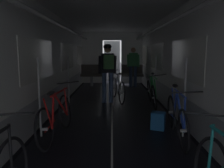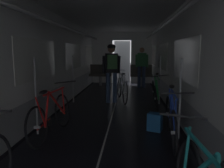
# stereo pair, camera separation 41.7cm
# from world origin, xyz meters

# --- Properties ---
(train_car_shell) EXTENTS (3.14, 12.34, 2.57)m
(train_car_shell) POSITION_xyz_m (-0.00, 3.60, 1.70)
(train_car_shell) COLOR black
(train_car_shell) RESTS_ON ground
(bench_seat_far_left) EXTENTS (0.98, 0.51, 0.95)m
(bench_seat_far_left) POSITION_xyz_m (-0.90, 8.07, 0.57)
(bench_seat_far_left) COLOR gray
(bench_seat_far_left) RESTS_ON ground
(bench_seat_far_right) EXTENTS (0.98, 0.51, 0.95)m
(bench_seat_far_right) POSITION_xyz_m (0.90, 8.07, 0.57)
(bench_seat_far_right) COLOR gray
(bench_seat_far_right) RESTS_ON ground
(bicycle_red) EXTENTS (0.48, 1.69, 0.95)m
(bicycle_red) POSITION_xyz_m (-0.97, 2.04, 0.38)
(bicycle_red) COLOR black
(bicycle_red) RESTS_ON ground
(bicycle_blue) EXTENTS (0.44, 1.69, 0.94)m
(bicycle_blue) POSITION_xyz_m (1.11, 1.99, 0.38)
(bicycle_blue) COLOR black
(bicycle_blue) RESTS_ON ground
(bicycle_green) EXTENTS (0.44, 1.69, 0.96)m
(bicycle_green) POSITION_xyz_m (1.11, 4.39, 0.38)
(bicycle_green) COLOR black
(bicycle_green) RESTS_ON ground
(person_cyclist_aisle) EXTENTS (0.56, 0.44, 1.73)m
(person_cyclist_aisle) POSITION_xyz_m (-0.13, 4.76, 1.07)
(person_cyclist_aisle) COLOR #384C75
(person_cyclist_aisle) RESTS_ON ground
(bicycle_white_in_aisle) EXTENTS (0.56, 1.67, 0.94)m
(bicycle_white_in_aisle) POSITION_xyz_m (0.17, 5.02, 0.38)
(bicycle_white_in_aisle) COLOR black
(bicycle_white_in_aisle) RESTS_ON ground
(person_standing_near_bench) EXTENTS (0.53, 0.23, 1.69)m
(person_standing_near_bench) POSITION_xyz_m (0.90, 7.70, 0.98)
(person_standing_near_bench) COLOR #384C75
(person_standing_near_bench) RESTS_ON ground
(backpack_on_floor) EXTENTS (0.31, 0.28, 0.34)m
(backpack_on_floor) POSITION_xyz_m (0.90, 2.47, 0.17)
(backpack_on_floor) COLOR #1E5693
(backpack_on_floor) RESTS_ON ground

